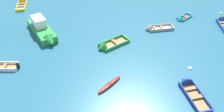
# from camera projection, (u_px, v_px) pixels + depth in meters

# --- Properties ---
(motor_launch_green_outer_right) EXTENTS (6.18, 6.13, 2.35)m
(motor_launch_green_outer_right) POSITION_uv_depth(u_px,v_px,m) (43.00, 31.00, 28.95)
(motor_launch_green_outer_right) COLOR #288C3D
(motor_launch_green_outer_right) RESTS_ON ground_plane
(rowboat_blue_far_back) EXTENTS (1.98, 4.01, 1.21)m
(rowboat_blue_far_back) POSITION_uv_depth(u_px,v_px,m) (222.00, 22.00, 31.65)
(rowboat_blue_far_back) COLOR #99754C
(rowboat_blue_far_back) RESTS_ON ground_plane
(rowboat_deep_blue_far_right) EXTENTS (3.09, 4.47, 1.27)m
(rowboat_deep_blue_far_right) POSITION_uv_depth(u_px,v_px,m) (188.00, 87.00, 21.81)
(rowboat_deep_blue_far_right) COLOR #99754C
(rowboat_deep_blue_far_right) RESTS_ON ground_plane
(rowboat_grey_midfield_right) EXTENTS (3.98, 2.56, 1.12)m
(rowboat_grey_midfield_right) POSITION_uv_depth(u_px,v_px,m) (153.00, 29.00, 30.31)
(rowboat_grey_midfield_right) COLOR beige
(rowboat_grey_midfield_right) RESTS_ON ground_plane
(rowboat_turquoise_far_left) EXTENTS (2.43, 2.86, 0.95)m
(rowboat_turquoise_far_left) POSITION_uv_depth(u_px,v_px,m) (181.00, 19.00, 32.48)
(rowboat_turquoise_far_left) COLOR #4C4C51
(rowboat_turquoise_far_left) RESTS_ON ground_plane
(kayak_maroon_distant_center) EXTENTS (1.98, 3.03, 0.30)m
(kayak_maroon_distant_center) POSITION_uv_depth(u_px,v_px,m) (110.00, 85.00, 22.11)
(kayak_maroon_distant_center) COLOR maroon
(kayak_maroon_distant_center) RESTS_ON ground_plane
(rowboat_yellow_cluster_outer) EXTENTS (2.54, 3.93, 1.17)m
(rowboat_yellow_cluster_outer) POSITION_uv_depth(u_px,v_px,m) (23.00, 3.00, 36.53)
(rowboat_yellow_cluster_outer) COLOR gray
(rowboat_yellow_cluster_outer) RESTS_ON ground_plane
(rowboat_green_back_row_left) EXTENTS (3.84, 4.13, 1.42)m
(rowboat_green_back_row_left) POSITION_uv_depth(u_px,v_px,m) (106.00, 46.00, 27.06)
(rowboat_green_back_row_left) COLOR #99754C
(rowboat_green_back_row_left) RESTS_ON ground_plane
(mooring_buoy_midfield) EXTENTS (0.47, 0.47, 0.47)m
(mooring_buoy_midfield) POSITION_uv_depth(u_px,v_px,m) (221.00, 14.00, 34.02)
(mooring_buoy_midfield) COLOR yellow
(mooring_buoy_midfield) RESTS_ON ground_plane
(mooring_buoy_trailing) EXTENTS (0.46, 0.46, 0.46)m
(mooring_buoy_trailing) POSITION_uv_depth(u_px,v_px,m) (190.00, 69.00, 24.18)
(mooring_buoy_trailing) COLOR silver
(mooring_buoy_trailing) RESTS_ON ground_plane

